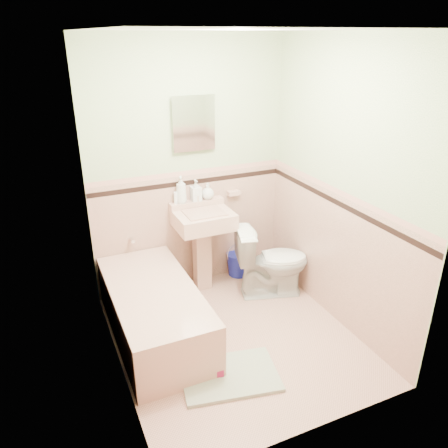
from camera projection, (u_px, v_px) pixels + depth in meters
name	position (u px, v px, depth m)	size (l,w,h in m)	color
floor	(235.00, 338.00, 3.89)	(2.20, 2.20, 0.00)	tan
ceiling	(239.00, 30.00, 2.90)	(2.20, 2.20, 0.00)	white
wall_back	(189.00, 169.00, 4.32)	(2.50, 2.50, 0.00)	#F3E6C6
wall_front	(321.00, 270.00, 2.47)	(2.50, 2.50, 0.00)	#F3E6C6
wall_left	(106.00, 227.00, 3.02)	(2.50, 2.50, 0.00)	#F3E6C6
wall_right	(342.00, 189.00, 3.77)	(2.50, 2.50, 0.00)	#F3E6C6
wainscot_back	(191.00, 230.00, 4.57)	(2.00, 2.00, 0.00)	#D2A08D
wainscot_front	(311.00, 360.00, 2.74)	(2.00, 2.00, 0.00)	#D2A08D
wainscot_left	(117.00, 306.00, 3.29)	(2.20, 2.20, 0.00)	#D2A08D
wainscot_right	(333.00, 256.00, 4.02)	(2.20, 2.20, 0.00)	#D2A08D
accent_back	(190.00, 182.00, 4.35)	(2.00, 2.00, 0.00)	black
accent_front	(318.00, 289.00, 2.54)	(2.00, 2.00, 0.00)	black
accent_left	(111.00, 244.00, 3.08)	(2.20, 2.20, 0.00)	black
accent_right	(339.00, 203.00, 3.81)	(2.20, 2.20, 0.00)	black
cap_back	(190.00, 173.00, 4.31)	(2.00, 2.00, 0.00)	tan
cap_front	(319.00, 273.00, 2.50)	(2.00, 2.00, 0.00)	tan
cap_left	(109.00, 231.00, 3.04)	(2.20, 2.20, 0.00)	tan
cap_right	(340.00, 193.00, 3.77)	(2.20, 2.20, 0.00)	tan
bathtub	(155.00, 313.00, 3.85)	(0.70, 1.50, 0.45)	tan
tub_faucet	(132.00, 239.00, 4.29)	(0.04, 0.04, 0.12)	silver
sink	(204.00, 252.00, 4.46)	(0.56, 0.48, 0.88)	tan
sink_faucet	(198.00, 200.00, 4.37)	(0.02, 0.02, 0.10)	silver
medicine_cabinet	(193.00, 123.00, 4.13)	(0.37, 0.04, 0.47)	white
soap_dish	(234.00, 193.00, 4.58)	(0.13, 0.08, 0.04)	tan
soap_bottle_left	(181.00, 190.00, 4.30)	(0.10, 0.11, 0.27)	#B2B2B2
soap_bottle_mid	(196.00, 190.00, 4.37)	(0.10, 0.10, 0.22)	#B2B2B2
soap_bottle_right	(208.00, 191.00, 4.42)	(0.13, 0.13, 0.16)	#B2B2B2
tube	(176.00, 198.00, 4.31)	(0.04, 0.04, 0.12)	white
toilet	(272.00, 261.00, 4.43)	(0.41, 0.72, 0.73)	white
bucket	(238.00, 264.00, 4.87)	(0.26, 0.26, 0.26)	#1A24AF
bath_mat	(230.00, 375.00, 3.44)	(0.75, 0.50, 0.03)	gray
shoe	(214.00, 372.00, 3.41)	(0.14, 0.06, 0.06)	#BF1E59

